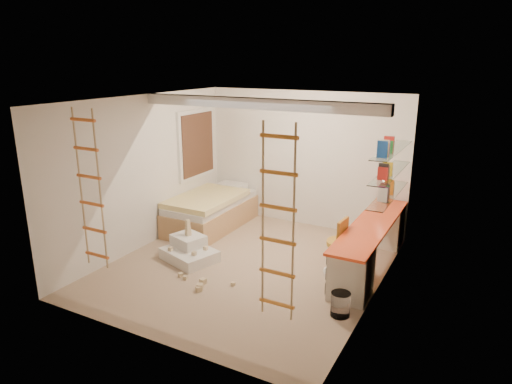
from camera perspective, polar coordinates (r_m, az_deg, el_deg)
The scene contains 15 objects.
floor at distance 7.32m, azimuth -1.12°, elevation -9.26°, with size 4.50×4.50×0.00m, color tan.
ceiling_beam at distance 6.89m, azimuth 0.00°, elevation 11.00°, with size 4.00×0.18×0.16m, color white.
window_frame at distance 9.07m, azimuth -7.47°, elevation 5.96°, with size 0.06×1.15×1.35m, color white.
window_blind at distance 9.05m, azimuth -7.26°, elevation 5.94°, with size 0.02×1.00×1.20m, color #4C2D1E.
rope_ladder_left at distance 6.30m, azimuth -20.00°, elevation 0.19°, with size 0.41×0.04×2.13m, color orange, non-canonical shape.
rope_ladder_right at distance 4.72m, azimuth 2.74°, elevation -4.08°, with size 0.41×0.04×2.13m, color orange, non-canonical shape.
waste_bin at distance 6.07m, azimuth 10.51°, elevation -13.63°, with size 0.25×0.25×0.32m, color white.
desk at distance 7.33m, azimuth 14.14°, elevation -6.30°, with size 0.56×2.80×0.75m.
shelves at distance 7.21m, azimuth 16.45°, elevation 2.34°, with size 0.25×1.80×0.71m.
bed at distance 8.88m, azimuth -5.62°, elevation -2.34°, with size 1.02×2.00×0.69m.
task_lamp at distance 8.00m, azimuth 15.90°, elevation 1.03°, with size 0.14×0.36×0.57m.
swivel_chair at distance 7.02m, azimuth 10.63°, elevation -7.74°, with size 0.57×0.57×0.90m.
play_platform at distance 7.59m, azimuth -8.36°, elevation -7.28°, with size 0.98×0.86×0.37m.
toy_blocks at distance 7.15m, azimuth -7.75°, elevation -8.22°, with size 1.38×1.01×0.64m.
books at distance 7.19m, azimuth 16.51°, elevation 3.13°, with size 0.14×0.58×0.92m.
Camera 1 is at (3.23, -5.76, 3.16)m, focal length 32.00 mm.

